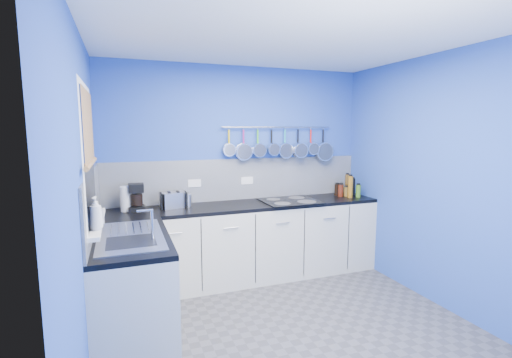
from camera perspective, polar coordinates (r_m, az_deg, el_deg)
floor at (r=3.54m, az=5.35°, el=-22.25°), size 3.20×3.00×0.02m
ceiling at (r=3.16m, az=5.98°, el=21.45°), size 3.20×3.00×0.02m
wall_back at (r=4.50m, az=-2.74°, el=1.26°), size 3.20×0.02×2.50m
wall_front at (r=1.90m, az=26.08°, el=-8.65°), size 3.20×0.02×2.50m
wall_left at (r=2.82m, az=-25.35°, el=-3.44°), size 0.02×3.00×2.50m
wall_right at (r=4.07m, az=26.49°, el=-0.25°), size 0.02×3.00×2.50m
backsplash_back at (r=4.50m, az=-2.65°, el=-0.03°), size 3.20×0.02×0.50m
backsplash_left at (r=3.42m, az=-24.02°, el=-3.19°), size 0.02×1.80×0.50m
cabinet_run_back at (r=4.39m, az=-1.44°, el=-9.88°), size 3.20×0.60×0.86m
worktop_back at (r=4.27m, az=-1.46°, el=-4.12°), size 3.20×0.60×0.04m
cabinet_run_left at (r=3.34m, az=-18.51°, el=-16.15°), size 0.60×1.20×0.86m
worktop_left at (r=3.18m, az=-18.86°, el=-8.72°), size 0.60×1.20×0.04m
window_frame at (r=3.08m, az=-24.54°, el=3.13°), size 0.01×1.00×1.10m
window_glass at (r=3.08m, az=-24.45°, el=3.14°), size 0.01×0.90×1.00m
bamboo_blind at (r=3.07m, az=-24.54°, el=7.34°), size 0.01×0.90×0.55m
window_sill at (r=3.15m, az=-23.56°, el=-6.21°), size 0.10×0.98×0.03m
sink_unit at (r=3.18m, az=-18.88°, el=-8.30°), size 0.50×0.95×0.01m
mixer_tap at (r=2.98m, az=-15.80°, el=-6.74°), size 0.12×0.08×0.26m
socket_left at (r=4.35m, az=-9.51°, el=-0.66°), size 0.15×0.01×0.09m
socket_right at (r=4.52m, az=-1.39°, el=-0.24°), size 0.15×0.01×0.09m
pot_rail at (r=4.59m, az=3.46°, el=8.01°), size 1.45×0.02×0.02m
soap_bottle_a at (r=2.85m, az=-23.61°, el=-4.88°), size 0.11×0.11×0.24m
soap_bottle_b at (r=3.03m, az=-23.39°, el=-4.78°), size 0.10×0.10×0.17m
paper_towel at (r=4.10m, az=-19.49°, el=-2.93°), size 0.13×0.13×0.26m
coffee_maker at (r=4.07m, az=-18.05°, el=-2.75°), size 0.16×0.18×0.29m
toaster at (r=4.14m, az=-12.66°, el=-3.20°), size 0.30×0.22×0.17m
canister at (r=4.19m, az=-10.61°, el=-3.25°), size 0.11×0.11×0.14m
hob at (r=4.42m, az=5.26°, el=-3.40°), size 0.65×0.57×0.01m
pan_0 at (r=4.37m, az=-4.19°, el=5.77°), size 0.15×0.06×0.34m
pan_1 at (r=4.43m, az=-1.92°, el=5.47°), size 0.20×0.06×0.39m
pan_2 at (r=4.49m, az=0.29°, el=5.72°), size 0.17×0.10×0.36m
pan_3 at (r=4.55m, az=2.44°, el=5.85°), size 0.16×0.12×0.35m
pan_4 at (r=4.63m, az=4.52°, el=5.62°), size 0.19×0.08×0.38m
pan_5 at (r=4.70m, az=6.54°, el=5.64°), size 0.19×0.13×0.38m
pan_6 at (r=4.79m, az=8.49°, el=5.84°), size 0.16×0.12×0.35m
pan_7 at (r=4.88m, az=10.36°, el=5.34°), size 0.24×0.09×0.43m
condiment_0 at (r=4.98m, az=13.93°, el=-0.83°), size 0.05×0.05×0.27m
condiment_1 at (r=4.97m, az=13.09°, el=-1.58°), size 0.06×0.06×0.14m
condiment_2 at (r=4.90m, az=12.45°, el=-1.64°), size 0.07×0.07×0.15m
condiment_3 at (r=4.92m, az=14.77°, el=-1.24°), size 0.06×0.06×0.22m
condiment_4 at (r=4.86m, az=13.85°, el=-1.92°), size 0.07×0.07×0.12m
condiment_5 at (r=4.83m, az=12.99°, el=-1.76°), size 0.07×0.07×0.15m
condiment_6 at (r=4.84m, az=15.57°, el=-1.81°), size 0.06×0.06×0.16m
condiment_7 at (r=4.77m, az=14.42°, el=-1.19°), size 0.06×0.06×0.27m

